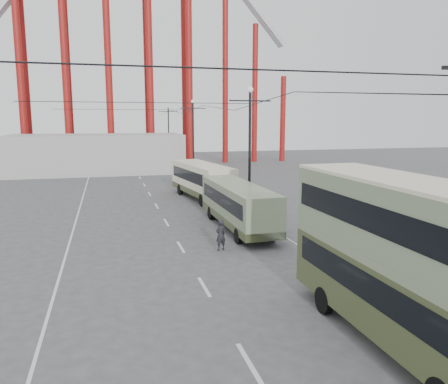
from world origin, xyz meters
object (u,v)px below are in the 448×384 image
object	(u,v)px
double_decker_bus	(404,255)
single_decker_cream	(202,179)
single_decker_green	(238,204)
pedestrian	(221,235)

from	to	relation	value
double_decker_bus	single_decker_cream	bearing A→B (deg)	90.93
single_decker_green	pedestrian	distance (m)	4.92
single_decker_cream	double_decker_bus	bearing A→B (deg)	-96.70
pedestrian	double_decker_bus	bearing A→B (deg)	79.92
double_decker_bus	pedestrian	bearing A→B (deg)	103.83
single_decker_green	pedestrian	world-z (taller)	single_decker_green
double_decker_bus	single_decker_green	bearing A→B (deg)	91.75
double_decker_bus	single_decker_cream	size ratio (longest dim) A/B	0.95
double_decker_bus	single_decker_cream	xyz separation A→B (m)	(-0.53, 26.45, -1.17)
single_decker_cream	single_decker_green	bearing A→B (deg)	-97.84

